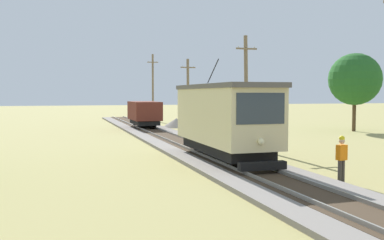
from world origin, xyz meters
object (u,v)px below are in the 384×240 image
(track_worker, at_px, (342,157))
(tree_left_near, at_px, (355,79))
(utility_pole_distant, at_px, (153,87))
(utility_pole_far, at_px, (188,94))
(utility_pole_mid, at_px, (246,90))
(gravel_pile, at_px, (176,123))
(red_tram, at_px, (224,118))
(freight_car, at_px, (144,113))

(track_worker, relative_size, tree_left_near, 0.26)
(utility_pole_distant, bearing_deg, tree_left_near, -56.28)
(utility_pole_far, bearing_deg, utility_pole_distant, 90.00)
(tree_left_near, bearing_deg, track_worker, -128.60)
(utility_pole_far, height_order, tree_left_near, tree_left_near)
(utility_pole_mid, bearing_deg, track_worker, -95.94)
(gravel_pile, bearing_deg, utility_pole_mid, -89.77)
(utility_pole_mid, bearing_deg, gravel_pile, 90.23)
(red_tram, relative_size, tree_left_near, 1.22)
(utility_pole_mid, height_order, tree_left_near, utility_pole_mid)
(utility_pole_far, bearing_deg, gravel_pile, 90.98)
(utility_pole_mid, bearing_deg, red_tram, -123.29)
(utility_pole_distant, distance_m, gravel_pile, 12.28)
(utility_pole_mid, distance_m, gravel_pile, 17.11)
(track_worker, xyz_separation_m, tree_left_near, (15.14, 18.96, 3.67))
(utility_pole_mid, distance_m, track_worker, 11.74)
(gravel_pile, bearing_deg, utility_pole_far, -89.02)
(utility_pole_distant, distance_m, tree_left_near, 25.14)
(red_tram, distance_m, track_worker, 6.43)
(tree_left_near, bearing_deg, utility_pole_mid, -151.49)
(utility_pole_mid, relative_size, tree_left_near, 1.01)
(utility_pole_mid, xyz_separation_m, utility_pole_far, (-0.00, 12.91, -0.24))
(red_tram, xyz_separation_m, utility_pole_distant, (3.65, 34.05, 2.07))
(track_worker, bearing_deg, utility_pole_mid, -17.71)
(freight_car, distance_m, track_worker, 26.59)
(utility_pole_distant, xyz_separation_m, track_worker, (-1.18, -39.86, -3.28))
(red_tram, xyz_separation_m, utility_pole_mid, (3.65, 5.56, 1.42))
(red_tram, xyz_separation_m, tree_left_near, (17.61, 13.14, 2.46))
(red_tram, relative_size, track_worker, 4.79)
(red_tram, distance_m, utility_pole_mid, 6.81)
(red_tram, bearing_deg, utility_pole_far, 78.81)
(freight_car, bearing_deg, gravel_pile, 25.63)
(red_tram, bearing_deg, track_worker, -67.00)
(utility_pole_far, distance_m, track_worker, 24.44)
(red_tram, xyz_separation_m, track_worker, (2.47, -5.82, -1.21))
(freight_car, relative_size, gravel_pile, 1.79)
(freight_car, height_order, gravel_pile, freight_car)
(gravel_pile, height_order, tree_left_near, tree_left_near)
(red_tram, relative_size, utility_pole_mid, 1.21)
(utility_pole_mid, relative_size, utility_pole_distant, 0.85)
(track_worker, bearing_deg, utility_pole_distant, -13.47)
(freight_car, xyz_separation_m, utility_pole_far, (3.66, -2.18, 1.82))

